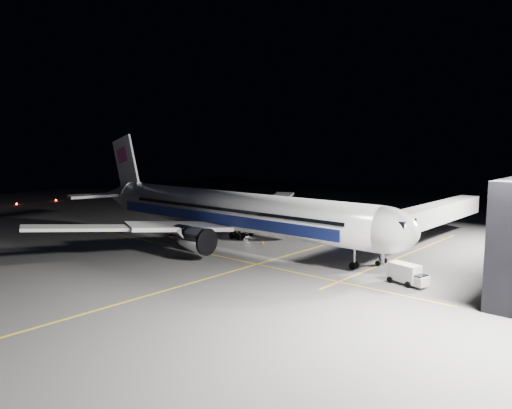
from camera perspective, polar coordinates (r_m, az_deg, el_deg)
The scene contains 12 objects.
ground at distance 74.30m, azimuth -2.75°, elevation -4.74°, with size 200.00×200.00×0.00m, color #4C4C4F.
guide_line_main at distance 67.95m, azimuth 3.40°, elevation -5.89°, with size 0.25×80.00×0.01m, color gold.
guide_line_cross at distance 70.18m, azimuth -6.15°, elevation -5.49°, with size 70.00×0.25×0.01m, color gold.
guide_line_side at distance 70.35m, azimuth 16.28°, elevation -5.72°, with size 0.25×40.00×0.01m, color gold.
airliner at distance 74.13m, azimuth -3.38°, elevation -0.72°, with size 61.48×54.22×16.64m.
jet_bridge at distance 76.81m, azimuth 18.92°, elevation -1.26°, with size 3.60×34.40×6.30m.
taxiway_lights at distance 133.86m, azimuth -25.69°, elevation 0.06°, with size 0.44×60.44×0.44m.
service_truck at distance 56.88m, azimuth 16.92°, elevation -7.60°, with size 4.69×2.73×2.26m.
baggage_tug at distance 82.67m, azimuth -1.04°, elevation -2.84°, with size 3.42×3.13×2.01m.
safety_cone_a at distance 79.45m, azimuth 4.96°, elevation -3.77°, with size 0.35×0.35×0.53m, color #FF680A.
safety_cone_b at distance 81.30m, azimuth 3.63°, elevation -3.50°, with size 0.34×0.34×0.51m, color #FF680A.
safety_cone_c at distance 75.49m, azimuth 0.75°, elevation -4.32°, with size 0.37×0.37×0.56m, color #FF680A.
Camera 1 is at (50.14, -52.56, 15.60)m, focal length 35.00 mm.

